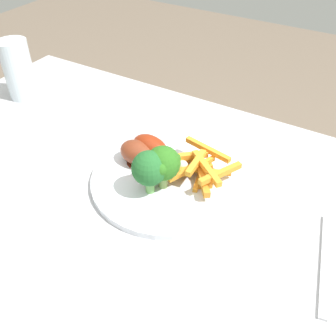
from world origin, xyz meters
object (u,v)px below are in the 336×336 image
broccoli_floret_front (162,164)px  dining_table (178,247)px  fork (325,262)px  dinner_plate (168,179)px  chicken_drumstick_near (152,149)px  chicken_drumstick_far (140,154)px  broccoli_floret_middle (152,166)px  water_glass (18,70)px  carrot_fries_pile (196,167)px

broccoli_floret_front → dining_table: bearing=-23.7°
fork → dinner_plate: bearing=71.2°
chicken_drumstick_near → chicken_drumstick_far: chicken_drumstick_near is taller
broccoli_floret_front → fork: bearing=-1.5°
dinner_plate → chicken_drumstick_near: bearing=151.7°
dinner_plate → broccoli_floret_middle: bearing=-96.9°
broccoli_floret_middle → chicken_drumstick_near: size_ratio=0.64×
chicken_drumstick_near → chicken_drumstick_far: bearing=-123.8°
dinner_plate → fork: (0.29, -0.04, -0.00)m
chicken_drumstick_near → broccoli_floret_front: bearing=-45.0°
dinner_plate → broccoli_floret_middle: size_ratio=3.40×
chicken_drumstick_far → water_glass: 0.41m
carrot_fries_pile → chicken_drumstick_far: size_ratio=1.27×
dining_table → chicken_drumstick_near: 0.19m
dining_table → dinner_plate: size_ratio=4.59×
dining_table → chicken_drumstick_near: size_ratio=10.02×
dining_table → broccoli_floret_middle: (-0.06, 0.01, 0.17)m
dinner_plate → chicken_drumstick_far: bearing=173.5°
chicken_drumstick_far → water_glass: size_ratio=0.87×
dinner_plate → water_glass: bearing=168.8°
broccoli_floret_middle → chicken_drumstick_near: 0.09m
chicken_drumstick_far → fork: chicken_drumstick_far is taller
broccoli_floret_middle → chicken_drumstick_far: 0.08m
carrot_fries_pile → water_glass: water_glass is taller
dining_table → dinner_plate: bearing=136.1°
broccoli_floret_front → broccoli_floret_middle: same height
dining_table → fork: fork is taller
fork → dining_table: bearing=81.4°
broccoli_floret_front → chicken_drumstick_far: (-0.07, 0.04, -0.03)m
broccoli_floret_front → water_glass: 0.48m
broccoli_floret_front → carrot_fries_pile: (0.04, 0.06, -0.03)m
broccoli_floret_middle → carrot_fries_pile: bearing=56.1°
broccoli_floret_front → chicken_drumstick_far: broccoli_floret_front is taller
dinner_plate → broccoli_floret_middle: 0.07m
dinner_plate → broccoli_floret_front: bearing=-79.5°
dinner_plate → fork: size_ratio=1.46×
dining_table → carrot_fries_pile: bearing=96.9°
dining_table → broccoli_floret_middle: 0.18m
fork → water_glass: size_ratio=1.37×
dining_table → chicken_drumstick_far: 0.19m
broccoli_floret_front → chicken_drumstick_far: size_ratio=0.68×
carrot_fries_pile → chicken_drumstick_far: chicken_drumstick_far is taller
dining_table → water_glass: (-0.51, 0.14, 0.17)m
dinner_plate → chicken_drumstick_near: 0.07m
dining_table → broccoli_floret_front: size_ratio=15.62×
broccoli_floret_front → chicken_drumstick_near: (-0.06, 0.06, -0.03)m
chicken_drumstick_near → chicken_drumstick_far: 0.02m
broccoli_floret_middle → fork: 0.30m
carrot_fries_pile → chicken_drumstick_far: bearing=-169.3°
chicken_drumstick_near → fork: (0.34, -0.06, -0.03)m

